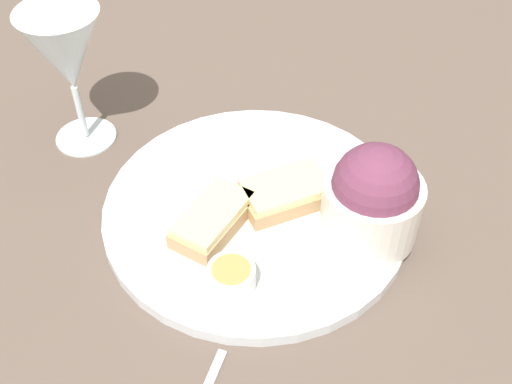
{
  "coord_description": "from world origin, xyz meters",
  "views": [
    {
      "loc": [
        -0.27,
        -0.37,
        0.5
      ],
      "look_at": [
        0.0,
        0.0,
        0.03
      ],
      "focal_mm": 45.0,
      "sensor_mm": 36.0,
      "label": 1
    }
  ],
  "objects_px": {
    "sauce_ramekin": "(232,277)",
    "cheese_toast_far": "(213,219)",
    "wine_glass": "(66,55)",
    "cheese_toast_near": "(285,193)",
    "salad_bowl": "(373,198)"
  },
  "relations": [
    {
      "from": "cheese_toast_far",
      "to": "wine_glass",
      "type": "bearing_deg",
      "value": 100.15
    },
    {
      "from": "cheese_toast_far",
      "to": "wine_glass",
      "type": "height_order",
      "value": "wine_glass"
    },
    {
      "from": "cheese_toast_near",
      "to": "wine_glass",
      "type": "relative_size",
      "value": 0.6
    },
    {
      "from": "salad_bowl",
      "to": "cheese_toast_far",
      "type": "xyz_separation_m",
      "value": [
        -0.12,
        0.09,
        -0.04
      ]
    },
    {
      "from": "salad_bowl",
      "to": "cheese_toast_far",
      "type": "height_order",
      "value": "salad_bowl"
    },
    {
      "from": "sauce_ramekin",
      "to": "cheese_toast_near",
      "type": "height_order",
      "value": "same"
    },
    {
      "from": "sauce_ramekin",
      "to": "wine_glass",
      "type": "distance_m",
      "value": 0.3
    },
    {
      "from": "sauce_ramekin",
      "to": "cheese_toast_far",
      "type": "distance_m",
      "value": 0.07
    },
    {
      "from": "sauce_ramekin",
      "to": "wine_glass",
      "type": "relative_size",
      "value": 0.27
    },
    {
      "from": "cheese_toast_near",
      "to": "wine_glass",
      "type": "bearing_deg",
      "value": 117.4
    },
    {
      "from": "cheese_toast_near",
      "to": "wine_glass",
      "type": "height_order",
      "value": "wine_glass"
    },
    {
      "from": "salad_bowl",
      "to": "sauce_ramekin",
      "type": "relative_size",
      "value": 2.37
    },
    {
      "from": "cheese_toast_far",
      "to": "cheese_toast_near",
      "type": "bearing_deg",
      "value": -8.61
    },
    {
      "from": "sauce_ramekin",
      "to": "cheese_toast_far",
      "type": "relative_size",
      "value": 0.43
    },
    {
      "from": "cheese_toast_far",
      "to": "wine_glass",
      "type": "distance_m",
      "value": 0.24
    }
  ]
}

